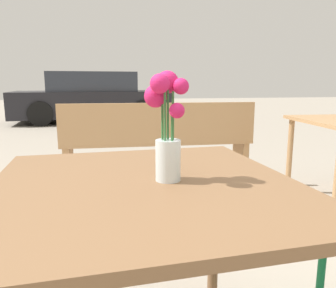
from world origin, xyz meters
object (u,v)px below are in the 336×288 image
object	(u,v)px
table_front	(146,210)
flower_vase	(166,128)
bench_near	(159,140)
parked_car	(92,98)

from	to	relation	value
table_front	flower_vase	world-z (taller)	flower_vase
flower_vase	bench_near	world-z (taller)	flower_vase
table_front	parked_car	size ratio (longest dim) A/B	0.24
table_front	parked_car	distance (m)	8.23
table_front	bench_near	size ratio (longest dim) A/B	0.52
bench_near	parked_car	size ratio (longest dim) A/B	0.46
bench_near	parked_car	xyz separation A→B (m)	(-0.91, 5.98, 0.15)
flower_vase	parked_car	world-z (taller)	parked_car
table_front	flower_vase	xyz separation A→B (m)	(0.07, 0.01, 0.26)
flower_vase	bench_near	xyz separation A→B (m)	(0.31, 2.22, -0.43)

